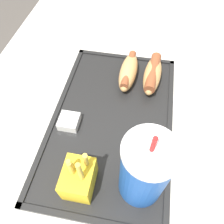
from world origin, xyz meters
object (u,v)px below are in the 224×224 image
Objects in this scene: hot_dog_near at (128,71)px; fries_carton at (79,178)px; hot_dog_far at (153,74)px; sauce_cup_mayo at (69,121)px; soda_cup at (145,171)px.

hot_dog_near is 0.32m from fries_carton.
hot_dog_far reaches higher than sauce_cup_mayo.
soda_cup is 0.30m from hot_dog_far.
soda_cup is 1.39× the size of hot_dog_near.
fries_carton is 0.15m from sauce_cup_mayo.
fries_carton is 2.52× the size of sauce_cup_mayo.
hot_dog_far is 1.01× the size of hot_dog_near.
hot_dog_near is at bearing 146.63° from sauce_cup_mayo.
soda_cup reaches higher than sauce_cup_mayo.
sauce_cup_mayo is (0.18, -0.18, -0.02)m from hot_dog_far.
soda_cup is at bearing 12.57° from hot_dog_near.
fries_carton reaches higher than hot_dog_far.
sauce_cup_mayo is (0.18, -0.12, -0.01)m from hot_dog_near.
hot_dog_far is 1.24× the size of fries_carton.
hot_dog_far is at bearing 90.00° from hot_dog_near.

